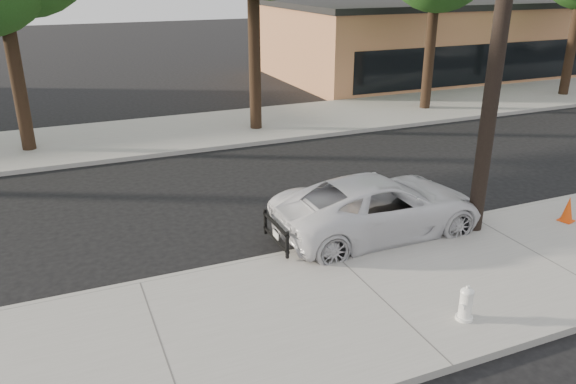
{
  "coord_description": "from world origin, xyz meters",
  "views": [
    {
      "loc": [
        -5.05,
        -11.95,
        5.76
      ],
      "look_at": [
        -0.35,
        -0.87,
        1.0
      ],
      "focal_mm": 35.0,
      "sensor_mm": 36.0,
      "label": 1
    }
  ],
  "objects_px": {
    "police_cruiser": "(380,206)",
    "traffic_cone": "(568,209)",
    "utility_pole": "(501,26)",
    "fire_hydrant": "(466,304)"
  },
  "relations": [
    {
      "from": "police_cruiser",
      "to": "traffic_cone",
      "type": "height_order",
      "value": "police_cruiser"
    },
    {
      "from": "police_cruiser",
      "to": "traffic_cone",
      "type": "bearing_deg",
      "value": -108.11
    },
    {
      "from": "utility_pole",
      "to": "fire_hydrant",
      "type": "bearing_deg",
      "value": -132.5
    },
    {
      "from": "utility_pole",
      "to": "police_cruiser",
      "type": "relative_size",
      "value": 1.8
    },
    {
      "from": "fire_hydrant",
      "to": "police_cruiser",
      "type": "bearing_deg",
      "value": 59.4
    },
    {
      "from": "utility_pole",
      "to": "fire_hydrant",
      "type": "height_order",
      "value": "utility_pole"
    },
    {
      "from": "fire_hydrant",
      "to": "traffic_cone",
      "type": "relative_size",
      "value": 0.99
    },
    {
      "from": "traffic_cone",
      "to": "police_cruiser",
      "type": "bearing_deg",
      "value": 161.75
    },
    {
      "from": "police_cruiser",
      "to": "traffic_cone",
      "type": "distance_m",
      "value": 4.6
    },
    {
      "from": "police_cruiser",
      "to": "fire_hydrant",
      "type": "bearing_deg",
      "value": 171.07
    }
  ]
}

